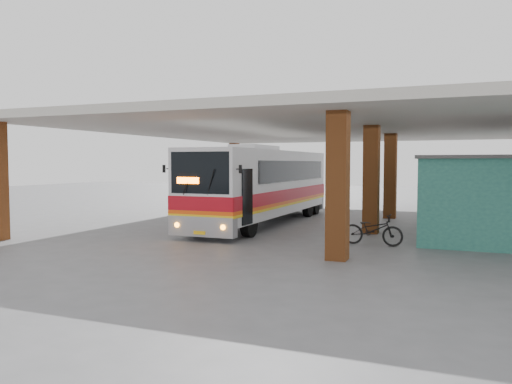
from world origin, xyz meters
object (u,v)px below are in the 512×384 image
at_px(red_chair, 430,217).
at_px(pedestrian, 337,223).
at_px(motorcycle, 373,230).
at_px(coach_bus, 263,185).

bearing_deg(red_chair, pedestrian, -122.26).
bearing_deg(motorcycle, pedestrian, 151.88).
relative_size(coach_bus, motorcycle, 6.06).
xyz_separation_m(motorcycle, pedestrian, (-0.90, -1.51, 0.34)).
relative_size(coach_bus, pedestrian, 7.08).
bearing_deg(coach_bus, motorcycle, -37.04).
xyz_separation_m(coach_bus, pedestrian, (4.89, -5.90, -0.92)).
bearing_deg(red_chair, motorcycle, -118.67).
bearing_deg(pedestrian, red_chair, -118.78).
relative_size(motorcycle, red_chair, 2.46).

